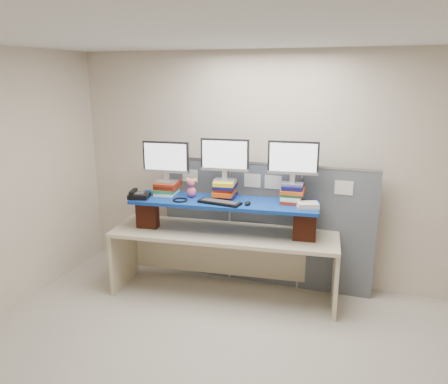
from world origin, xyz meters
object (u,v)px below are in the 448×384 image
at_px(desk, 224,245).
at_px(monitor_right, 293,160).
at_px(monitor_left, 166,159).
at_px(keyboard, 220,202).
at_px(desk_phone, 138,195).
at_px(monitor_center, 225,157).
at_px(blue_board, 224,202).

xyz_separation_m(desk, monitor_right, (0.72, 0.20, 1.00)).
distance_m(monitor_left, monitor_right, 1.46).
xyz_separation_m(desk, keyboard, (-0.01, -0.12, 0.54)).
height_order(monitor_right, desk_phone, monitor_right).
height_order(monitor_right, keyboard, monitor_right).
relative_size(desk, monitor_right, 4.79).
bearing_deg(monitor_center, blue_board, -81.23).
bearing_deg(monitor_left, desk, -9.41).
bearing_deg(monitor_left, monitor_center, -0.00).
height_order(blue_board, keyboard, keyboard).
relative_size(monitor_right, keyboard, 1.12).
relative_size(monitor_left, monitor_right, 1.00).
xyz_separation_m(monitor_center, keyboard, (0.02, -0.24, -0.46)).
relative_size(monitor_center, monitor_right, 1.00).
distance_m(desk, keyboard, 0.55).
bearing_deg(monitor_center, keyboard, -90.54).
bearing_deg(blue_board, monitor_left, 170.59).
xyz_separation_m(keyboard, desk_phone, (-0.95, -0.10, 0.02)).
relative_size(monitor_left, keyboard, 1.12).
xyz_separation_m(blue_board, keyboard, (-0.01, -0.12, 0.03)).
relative_size(blue_board, monitor_center, 3.81).
relative_size(blue_board, desk_phone, 7.89).
height_order(blue_board, desk_phone, desk_phone).
bearing_deg(keyboard, monitor_left, 174.64).
xyz_separation_m(desk, blue_board, (0.00, -0.00, 0.51)).
xyz_separation_m(monitor_left, keyboard, (0.72, -0.17, -0.40)).
distance_m(blue_board, desk_phone, 0.98).
xyz_separation_m(monitor_center, monitor_right, (0.75, 0.08, -0.00)).
height_order(keyboard, desk_phone, desk_phone).
xyz_separation_m(blue_board, monitor_right, (0.72, 0.20, 0.49)).
bearing_deg(monitor_right, blue_board, -170.88).
bearing_deg(desk, blue_board, -82.06).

